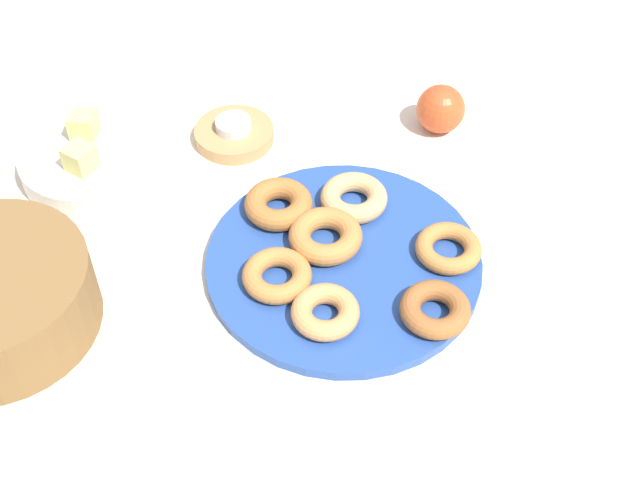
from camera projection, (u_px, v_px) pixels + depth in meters
ground_plane at (343, 265)px, 1.05m from camera, size 2.40×2.40×0.00m
donut_plate at (344, 261)px, 1.05m from camera, size 0.35×0.35×0.01m
donut_0 at (325, 312)px, 0.97m from camera, size 0.11×0.11×0.03m
donut_1 at (354, 198)px, 1.10m from camera, size 0.12×0.12×0.03m
donut_2 at (448, 248)px, 1.04m from camera, size 0.11×0.11×0.02m
donut_3 at (326, 236)px, 1.05m from camera, size 0.11×0.11×0.03m
donut_4 at (435, 309)px, 0.97m from camera, size 0.11×0.11×0.03m
donut_5 at (279, 204)px, 1.09m from camera, size 0.13×0.13×0.03m
donut_6 at (277, 275)px, 1.01m from camera, size 0.12×0.12×0.02m
candle_holder at (234, 134)px, 1.21m from camera, size 0.12×0.12×0.02m
tealight at (233, 125)px, 1.20m from camera, size 0.05×0.05×0.01m
fruit_bowl at (92, 161)px, 1.16m from camera, size 0.20×0.20×0.04m
melon_chunk_left at (80, 158)px, 1.11m from camera, size 0.05×0.05×0.04m
melon_chunk_right at (83, 125)px, 1.16m from camera, size 0.04×0.04×0.04m
apple at (441, 109)px, 1.21m from camera, size 0.07×0.07×0.07m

